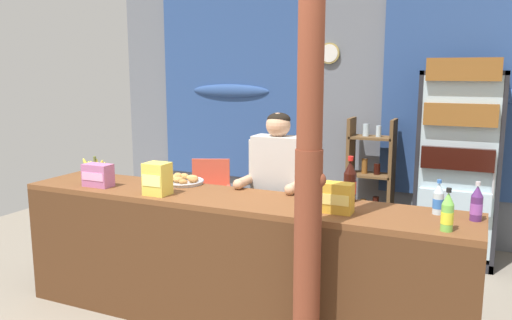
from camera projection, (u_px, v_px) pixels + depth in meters
ground_plane at (267, 287)px, 4.36m from camera, size 7.86×7.86×0.00m
back_wall_curtained at (335, 102)px, 5.76m from camera, size 5.59×0.22×2.87m
stall_counter at (224, 251)px, 3.55m from camera, size 3.31×0.59×0.95m
timber_post at (309, 160)px, 2.84m from camera, size 0.18×0.16×2.80m
drink_fridge at (459, 153)px, 4.83m from camera, size 0.74×0.68×1.94m
bottle_shelf_rack at (370, 179)px, 5.42m from camera, size 0.48×0.28×1.34m
plastic_lawn_chair at (210, 194)px, 5.60m from camera, size 0.58×0.58×0.86m
shopkeeper at (277, 185)px, 3.98m from camera, size 0.49×0.42×1.51m
soda_bottle_cola at (350, 182)px, 3.45m from camera, size 0.09×0.09×0.31m
soda_bottle_lime_soda at (447, 213)px, 2.82m from camera, size 0.07×0.07×0.24m
soda_bottle_grape_soda at (477, 204)px, 3.01m from camera, size 0.07×0.07×0.24m
soda_bottle_water at (438, 200)px, 3.15m from camera, size 0.07×0.07×0.22m
snack_box_wafer at (98, 175)px, 3.91m from camera, size 0.22×0.12×0.17m
snack_box_instant_noodle at (157, 179)px, 3.65m from camera, size 0.17×0.15×0.23m
snack_box_choco_powder at (338, 198)px, 3.18m from camera, size 0.19×0.12×0.19m
pastry_tray at (183, 180)px, 4.02m from camera, size 0.34×0.34×0.07m
banana_bunch at (95, 167)px, 4.38m from camera, size 0.27×0.06×0.16m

